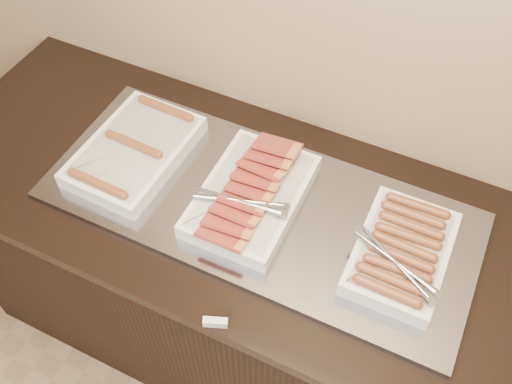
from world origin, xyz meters
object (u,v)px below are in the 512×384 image
dish_left (135,151)px  dish_right (401,252)px  dish_center (251,195)px  counter (259,286)px  warming_tray (258,206)px

dish_left → dish_right: 0.80m
dish_center → counter: bearing=6.8°
counter → dish_center: bearing=-172.6°
counter → dish_center: size_ratio=4.99×
counter → dish_left: bearing=-180.0°
counter → warming_tray: 0.46m
counter → dish_right: size_ratio=6.08×
dish_left → dish_right: dish_right is taller
dish_left → dish_right: (0.80, -0.00, 0.01)m
dish_center → dish_right: 0.42m
counter → dish_right: (0.40, -0.00, 0.50)m
dish_left → dish_center: (0.38, -0.00, 0.01)m
warming_tray → dish_left: bearing=-180.0°
counter → dish_center: 0.50m
warming_tray → dish_center: dish_center is taller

